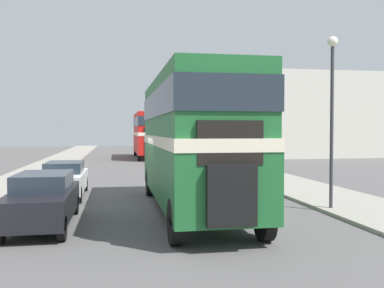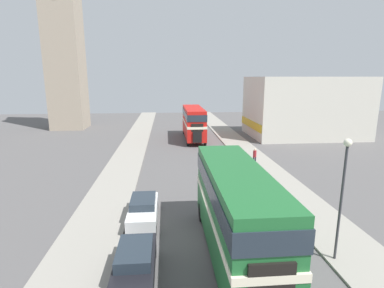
% 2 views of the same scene
% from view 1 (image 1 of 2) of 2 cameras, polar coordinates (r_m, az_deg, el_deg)
% --- Properties ---
extents(ground_plane, '(120.00, 120.00, 0.00)m').
position_cam_1_polar(ground_plane, '(16.31, -3.48, -7.99)').
color(ground_plane, '#565454').
extents(sidewalk_right, '(3.50, 120.00, 0.12)m').
position_cam_1_polar(sidewalk_right, '(18.34, 18.13, -6.80)').
color(sidewalk_right, gray).
rests_on(sidewalk_right, ground_plane).
extents(double_decker_bus, '(2.58, 10.13, 4.50)m').
position_cam_1_polar(double_decker_bus, '(14.44, 0.01, 1.41)').
color(double_decker_bus, '#1E602D').
rests_on(double_decker_bus, ground_plane).
extents(bus_distant, '(2.52, 10.46, 4.48)m').
position_cam_1_polar(bus_distant, '(42.99, -5.88, 1.67)').
color(bus_distant, red).
rests_on(bus_distant, ground_plane).
extents(car_parked_near, '(1.67, 4.43, 1.54)m').
position_cam_1_polar(car_parked_near, '(13.18, -19.25, -6.97)').
color(car_parked_near, black).
rests_on(car_parked_near, ground_plane).
extents(car_parked_mid, '(1.66, 4.26, 1.45)m').
position_cam_1_polar(car_parked_mid, '(18.70, -16.66, -4.47)').
color(car_parked_mid, white).
rests_on(car_parked_mid, ground_plane).
extents(pedestrian_walking, '(0.33, 0.33, 1.65)m').
position_cam_1_polar(pedestrian_walking, '(30.42, 5.14, -1.43)').
color(pedestrian_walking, '#282833').
rests_on(pedestrian_walking, sidewalk_right).
extents(street_lamp, '(0.36, 0.36, 5.86)m').
position_cam_1_polar(street_lamp, '(15.43, 18.17, 6.10)').
color(street_lamp, '#38383D').
rests_on(street_lamp, sidewalk_right).
extents(shop_building_block, '(15.87, 10.54, 8.69)m').
position_cam_1_polar(shop_building_block, '(48.30, 13.97, 3.64)').
color(shop_building_block, beige).
rests_on(shop_building_block, ground_plane).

